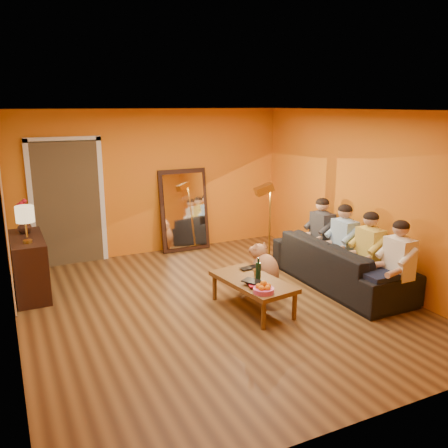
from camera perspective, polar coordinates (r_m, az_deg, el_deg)
name	(u,v)px	position (r m, az deg, el deg)	size (l,w,h in m)	color
room_shell	(205,208)	(6.48, -2.29, 1.99)	(5.00, 5.50, 2.60)	brown
white_accent	(3,205)	(7.32, -25.03, 2.08)	(0.02, 1.90, 2.58)	white
doorway_recess	(67,202)	(8.49, -18.39, 2.48)	(1.06, 0.30, 2.10)	#3F2D19
door_jamb_left	(31,207)	(8.33, -22.16, 1.93)	(0.08, 0.06, 2.20)	white
door_jamb_right	(102,201)	(8.46, -14.46, 2.72)	(0.08, 0.06, 2.20)	white
door_header	(62,139)	(8.24, -18.86, 9.63)	(1.22, 0.06, 0.08)	white
mirror_frame	(184,210)	(8.84, -4.82, 1.69)	(0.92, 0.06, 1.52)	black
mirror_glass	(185,210)	(8.81, -4.73, 1.64)	(0.78, 0.02, 1.36)	white
sideboard	(29,266)	(7.35, -22.37, -4.69)	(0.44, 1.18, 0.85)	black
table_lamp	(26,225)	(6.88, -22.73, -0.07)	(0.24, 0.24, 0.51)	beige
sofa	(340,263)	(7.36, 13.82, -4.62)	(0.93, 2.38, 0.69)	black
coffee_table	(253,294)	(6.40, 3.46, -8.44)	(0.62, 1.22, 0.42)	brown
floor_lamp	(270,230)	(7.63, 5.50, -0.67)	(0.30, 0.24, 1.44)	gold
dog	(265,268)	(6.95, 5.00, -5.25)	(0.39, 0.61, 0.72)	#A3714A
person_far_left	(399,265)	(6.67, 20.26, -4.69)	(0.70, 0.44, 1.22)	white
person_mid_left	(369,254)	(7.04, 17.08, -3.45)	(0.70, 0.44, 1.22)	gold
person_mid_right	(344,244)	(7.43, 14.23, -2.33)	(0.70, 0.44, 1.22)	#8BB1D7
person_far_right	(322,235)	(7.85, 11.68, -1.32)	(0.70, 0.44, 1.22)	#2F2E33
fruit_bowl	(264,287)	(5.88, 4.79, -7.51)	(0.26, 0.26, 0.16)	#D54B95
wine_bottle	(258,269)	(6.25, 4.14, -5.43)	(0.07, 0.07, 0.31)	black
tumbler	(256,272)	(6.46, 3.91, -5.82)	(0.09, 0.09, 0.08)	#B27F3F
laptop	(252,269)	(6.68, 3.38, -5.38)	(0.31, 0.20, 0.02)	black
book_lower	(248,286)	(6.07, 2.92, -7.47)	(0.17, 0.22, 0.02)	black
book_mid	(248,284)	(6.08, 2.96, -7.25)	(0.17, 0.24, 0.02)	#B21423
book_upper	(249,283)	(6.05, 2.97, -7.15)	(0.18, 0.24, 0.02)	black
vase	(24,226)	(7.45, -22.88, -0.26)	(0.20, 0.20, 0.20)	black
flowers	(22,208)	(7.39, -23.09, 1.78)	(0.17, 0.17, 0.51)	#B21423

